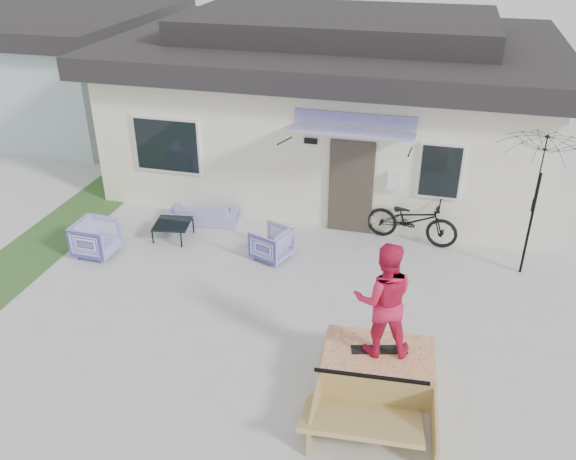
% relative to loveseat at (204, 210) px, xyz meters
% --- Properties ---
extents(ground, '(90.00, 90.00, 0.00)m').
position_rel_loveseat_xyz_m(ground, '(2.23, -4.02, -0.30)').
color(ground, '#B1B1B1').
rests_on(ground, ground).
extents(grass_strip, '(1.40, 8.00, 0.01)m').
position_rel_loveseat_xyz_m(grass_strip, '(-2.97, -2.02, -0.30)').
color(grass_strip, '#2C5225').
rests_on(grass_strip, ground).
extents(house, '(10.80, 8.49, 4.10)m').
position_rel_loveseat_xyz_m(house, '(2.23, 3.97, 1.64)').
color(house, '#EEE9C7').
rests_on(house, ground).
extents(neighbor_house, '(8.60, 7.60, 3.50)m').
position_rel_loveseat_xyz_m(neighbor_house, '(-8.27, 5.98, 1.48)').
color(neighbor_house, '#A7BEC6').
rests_on(neighbor_house, ground).
extents(loveseat, '(1.61, 0.68, 0.61)m').
position_rel_loveseat_xyz_m(loveseat, '(0.00, 0.00, 0.00)').
color(loveseat, '#3333A7').
rests_on(loveseat, ground).
extents(armchair_left, '(0.76, 0.81, 0.81)m').
position_rel_loveseat_xyz_m(armchair_left, '(-1.60, -1.87, 0.10)').
color(armchair_left, '#3333A7').
rests_on(armchair_left, ground).
extents(armchair_right, '(0.85, 0.88, 0.72)m').
position_rel_loveseat_xyz_m(armchair_right, '(1.90, -1.11, 0.05)').
color(armchair_right, '#3333A7').
rests_on(armchair_right, ground).
extents(coffee_table, '(0.84, 0.84, 0.36)m').
position_rel_loveseat_xyz_m(coffee_table, '(-0.38, -0.85, -0.12)').
color(coffee_table, black).
rests_on(coffee_table, ground).
extents(bicycle, '(2.02, 0.96, 1.24)m').
position_rel_loveseat_xyz_m(bicycle, '(4.58, 0.30, 0.32)').
color(bicycle, black).
rests_on(bicycle, ground).
extents(patio_umbrella, '(2.12, 2.04, 2.20)m').
position_rel_loveseat_xyz_m(patio_umbrella, '(6.78, -0.42, 1.44)').
color(patio_umbrella, black).
rests_on(patio_umbrella, ground).
extents(skate_ramp, '(1.77, 2.26, 0.54)m').
position_rel_loveseat_xyz_m(skate_ramp, '(4.43, -4.21, -0.04)').
color(skate_ramp, '#A98D50').
rests_on(skate_ramp, ground).
extents(skateboard, '(0.85, 0.41, 0.05)m').
position_rel_loveseat_xyz_m(skateboard, '(4.42, -4.15, 0.26)').
color(skateboard, black).
rests_on(skateboard, skate_ramp).
extents(skater, '(0.99, 0.84, 1.78)m').
position_rel_loveseat_xyz_m(skater, '(4.42, -4.15, 1.18)').
color(skater, '#D11B46').
rests_on(skater, skateboard).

